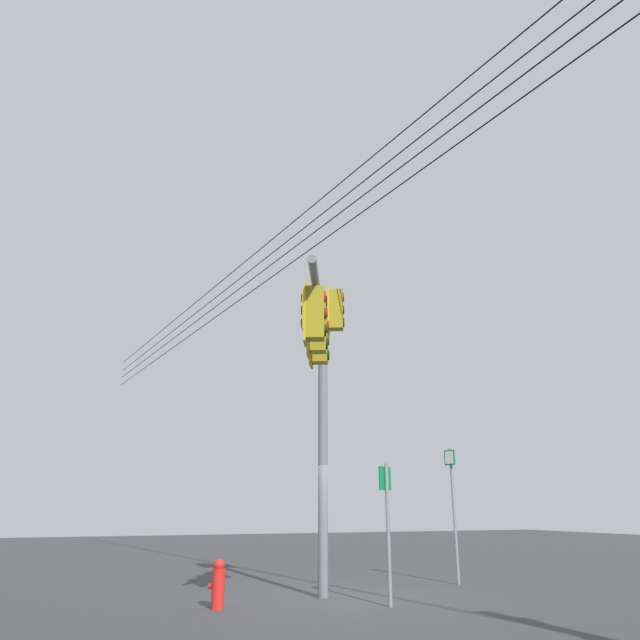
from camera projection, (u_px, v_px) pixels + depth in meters
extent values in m
plane|color=#38383A|center=(345.00, 598.00, 11.65)|extent=(60.00, 60.00, 0.00)
cylinder|color=slate|center=(323.00, 436.00, 12.53)|extent=(0.20, 0.20, 6.20)
cylinder|color=slate|center=(318.00, 303.00, 11.21)|extent=(1.87, 3.85, 0.14)
cube|color=olive|center=(336.00, 310.00, 13.36)|extent=(0.40, 0.40, 0.90)
cube|color=#B29319|center=(329.00, 310.00, 13.36)|extent=(0.22, 0.42, 1.04)
cylinder|color=red|center=(343.00, 297.00, 13.44)|extent=(0.11, 0.19, 0.20)
cylinder|color=#3C2703|center=(344.00, 310.00, 13.35)|extent=(0.11, 0.19, 0.20)
cylinder|color=black|center=(344.00, 323.00, 13.26)|extent=(0.11, 0.19, 0.20)
cube|color=olive|center=(309.00, 310.00, 13.38)|extent=(0.40, 0.40, 0.90)
cube|color=#B29319|center=(317.00, 310.00, 13.37)|extent=(0.22, 0.42, 1.04)
cylinder|color=red|center=(302.00, 298.00, 13.48)|extent=(0.11, 0.19, 0.20)
cylinder|color=#3C2703|center=(302.00, 311.00, 13.39)|extent=(0.11, 0.19, 0.20)
cylinder|color=black|center=(302.00, 323.00, 13.30)|extent=(0.11, 0.19, 0.20)
cube|color=olive|center=(320.00, 340.00, 11.66)|extent=(0.40, 0.40, 0.90)
cube|color=#B29319|center=(311.00, 341.00, 11.68)|extent=(0.24, 0.41, 1.04)
cylinder|color=red|center=(328.00, 325.00, 11.74)|extent=(0.12, 0.19, 0.20)
cylinder|color=#3C2703|center=(328.00, 340.00, 11.65)|extent=(0.12, 0.19, 0.20)
cylinder|color=black|center=(328.00, 355.00, 11.56)|extent=(0.12, 0.19, 0.20)
cube|color=olive|center=(318.00, 328.00, 10.86)|extent=(0.40, 0.40, 0.90)
cube|color=#B29319|center=(308.00, 328.00, 10.87)|extent=(0.22, 0.42, 1.04)
cylinder|color=red|center=(327.00, 312.00, 10.94)|extent=(0.11, 0.19, 0.20)
cylinder|color=#3C2703|center=(327.00, 328.00, 10.85)|extent=(0.11, 0.19, 0.20)
cylinder|color=black|center=(327.00, 344.00, 10.76)|extent=(0.11, 0.19, 0.20)
cube|color=olive|center=(315.00, 314.00, 10.05)|extent=(0.40, 0.40, 0.90)
cube|color=#B29319|center=(305.00, 314.00, 10.06)|extent=(0.22, 0.42, 1.04)
cylinder|color=red|center=(325.00, 297.00, 10.14)|extent=(0.11, 0.19, 0.20)
cylinder|color=#3C2703|center=(325.00, 314.00, 10.05)|extent=(0.11, 0.19, 0.20)
cylinder|color=black|center=(325.00, 331.00, 9.96)|extent=(0.11, 0.19, 0.20)
cylinder|color=slate|center=(454.00, 514.00, 14.12)|extent=(0.07, 0.07, 3.06)
cube|color=#0C7238|center=(450.00, 458.00, 14.49)|extent=(0.11, 0.30, 0.36)
cube|color=white|center=(449.00, 457.00, 14.48)|extent=(0.08, 0.24, 0.30)
cylinder|color=red|center=(218.00, 589.00, 10.38)|extent=(0.22, 0.22, 0.65)
sphere|color=red|center=(219.00, 565.00, 10.49)|extent=(0.20, 0.20, 0.20)
cylinder|color=red|center=(211.00, 586.00, 10.44)|extent=(0.13, 0.13, 0.09)
cylinder|color=slate|center=(388.00, 533.00, 10.88)|extent=(0.07, 0.07, 2.46)
cube|color=#0C7238|center=(385.00, 478.00, 11.20)|extent=(0.29, 0.12, 0.43)
cube|color=white|center=(384.00, 478.00, 11.21)|extent=(0.23, 0.08, 0.37)
cylinder|color=black|center=(291.00, 263.00, 15.11)|extent=(5.49, 33.19, 0.51)
cylinder|color=black|center=(291.00, 250.00, 15.23)|extent=(5.49, 33.19, 0.51)
cylinder|color=black|center=(291.00, 238.00, 15.32)|extent=(5.49, 33.19, 0.51)
cylinder|color=black|center=(291.00, 224.00, 15.45)|extent=(5.49, 33.19, 0.51)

